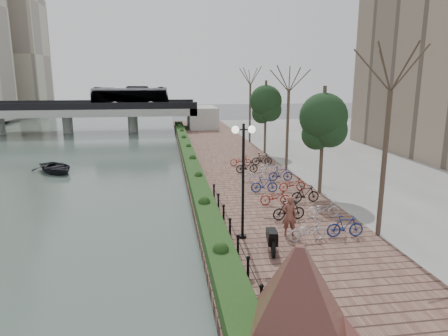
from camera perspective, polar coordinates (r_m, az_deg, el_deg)
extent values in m
plane|color=#59595B|center=(15.63, -2.58, -15.50)|extent=(220.00, 220.00, 0.00)
cube|color=#495B53|center=(41.73, -27.31, 0.96)|extent=(30.00, 130.00, 0.02)
cube|color=brown|center=(32.47, 1.31, -0.13)|extent=(8.00, 75.00, 0.50)
cube|color=gray|center=(38.48, 25.51, 0.64)|extent=(24.00, 75.00, 0.50)
cube|color=#173814|center=(34.42, -4.97, 1.49)|extent=(1.10, 56.00, 0.60)
cylinder|color=black|center=(12.83, 5.36, -17.89)|extent=(0.10, 0.10, 0.70)
cylinder|color=black|center=(14.55, 3.46, -13.98)|extent=(0.10, 0.10, 0.70)
cylinder|color=black|center=(16.33, 2.01, -10.90)|extent=(0.10, 0.10, 0.70)
cylinder|color=black|center=(18.16, 0.87, -8.43)|extent=(0.10, 0.10, 0.70)
cylinder|color=black|center=(20.01, -0.05, -6.41)|extent=(0.10, 0.10, 0.70)
cylinder|color=black|center=(21.90, -0.81, -4.74)|extent=(0.10, 0.10, 0.70)
cylinder|color=black|center=(23.80, -1.44, -3.33)|extent=(0.10, 0.10, 0.70)
pyramid|color=#4D2121|center=(10.96, 10.52, -17.00)|extent=(4.96, 4.96, 2.55)
cylinder|color=black|center=(17.18, 2.74, -2.05)|extent=(0.12, 0.12, 5.05)
cylinder|color=black|center=(16.76, 2.82, 5.50)|extent=(0.70, 0.06, 0.06)
sphere|color=white|center=(16.69, 1.63, 5.49)|extent=(0.32, 0.32, 0.32)
sphere|color=white|center=(16.83, 3.99, 5.52)|extent=(0.32, 0.32, 0.32)
imported|color=brown|center=(18.13, 9.30, -6.75)|extent=(0.72, 0.52, 1.82)
imported|color=silver|center=(17.85, 11.79, -8.73)|extent=(0.60, 1.71, 0.90)
imported|color=black|center=(20.15, 9.28, -6.00)|extent=(0.47, 1.66, 1.00)
imported|color=maroon|center=(22.53, 7.29, -4.07)|extent=(0.60, 1.71, 0.90)
imported|color=navy|center=(24.94, 5.70, -2.29)|extent=(0.47, 1.66, 1.00)
imported|color=silver|center=(27.40, 4.39, -1.03)|extent=(0.60, 1.71, 0.90)
imported|color=black|center=(29.87, 3.31, 0.22)|extent=(0.47, 1.66, 1.00)
imported|color=maroon|center=(32.38, 2.38, 1.10)|extent=(0.60, 1.72, 0.90)
imported|color=navy|center=(18.51, 17.10, -8.09)|extent=(0.47, 1.66, 1.00)
imported|color=silver|center=(20.76, 14.04, -5.80)|extent=(0.60, 1.71, 0.90)
imported|color=black|center=(23.06, 11.62, -3.72)|extent=(0.47, 1.66, 1.00)
imported|color=maroon|center=(25.44, 9.64, -2.23)|extent=(0.60, 1.71, 0.90)
imported|color=navy|center=(27.84, 8.01, -0.79)|extent=(0.47, 1.66, 1.00)
imported|color=silver|center=(30.29, 6.64, 0.23)|extent=(0.60, 1.71, 0.90)
imported|color=black|center=(32.75, 5.48, 1.27)|extent=(0.47, 1.66, 1.00)
cube|color=#9C9D98|center=(60.47, -21.57, 7.50)|extent=(36.00, 8.00, 1.00)
cube|color=black|center=(56.62, -22.53, 8.11)|extent=(36.00, 0.15, 0.90)
cube|color=black|center=(64.21, -20.86, 8.64)|extent=(36.00, 0.15, 0.90)
cylinder|color=#9C9D98|center=(60.62, -21.44, 5.85)|extent=(1.40, 1.40, 2.50)
cylinder|color=#9C9D98|center=(59.24, -12.89, 6.26)|extent=(1.40, 1.40, 2.50)
imported|color=silver|center=(58.98, -13.21, 9.88)|extent=(2.52, 10.77, 3.00)
imported|color=black|center=(34.84, -22.90, 0.07)|extent=(4.76, 5.00, 0.84)
cube|color=beige|center=(99.08, -27.86, 14.06)|extent=(12.00, 12.00, 24.00)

